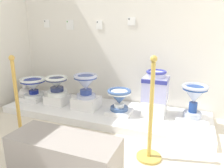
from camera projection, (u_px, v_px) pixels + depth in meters
wall_back at (116, 3)px, 3.14m from camera, size 3.54×0.06×3.19m
display_platform at (104, 112)px, 3.09m from camera, size 2.93×0.90×0.10m
plinth_block_central_ornate at (35, 98)px, 3.48m from camera, size 0.34×0.35×0.06m
antique_toilet_central_ornate at (33, 85)px, 3.43m from camera, size 0.40×0.40×0.30m
plinth_block_pale_glazed at (58, 99)px, 3.29m from camera, size 0.31×0.30×0.14m
antique_toilet_pale_glazed at (57, 84)px, 3.22m from camera, size 0.33×0.33×0.29m
plinth_block_leftmost at (86, 103)px, 3.11m from camera, size 0.37×0.31×0.16m
antique_toilet_leftmost at (86, 83)px, 3.03m from camera, size 0.35×0.35×0.34m
plinth_block_tall_cobalt at (119, 112)px, 2.93m from camera, size 0.34×0.29×0.05m
antique_toilet_tall_cobalt at (119, 97)px, 2.87m from camera, size 0.33×0.33×0.29m
plinth_block_broad_patterned at (154, 107)px, 2.89m from camera, size 0.30×0.33×0.20m
antique_toilet_broad_patterned at (156, 85)px, 2.80m from camera, size 0.33×0.29×0.41m
plinth_block_rightmost at (192, 118)px, 2.72m from camera, size 0.38×0.30×0.04m
antique_toilet_rightmost at (194, 96)px, 2.64m from camera, size 0.32×0.32×0.42m
info_placard_first at (47, 23)px, 3.62m from camera, size 0.12×0.01×0.13m
info_placard_second at (70, 25)px, 3.46m from camera, size 0.14×0.01×0.16m
info_placard_third at (99, 25)px, 3.28m from camera, size 0.10×0.01×0.13m
info_placard_fourth at (131, 21)px, 3.08m from camera, size 0.12×0.01×0.11m
decorative_vase_spare at (26, 93)px, 3.63m from camera, size 0.27×0.27×0.36m
stanchion_post_near_left at (19, 113)px, 2.43m from camera, size 0.24×0.24×0.97m
stanchion_post_near_right at (150, 129)px, 2.02m from camera, size 0.25×0.25×1.02m
museum_bench at (65, 159)px, 1.75m from camera, size 0.92×0.36×0.40m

